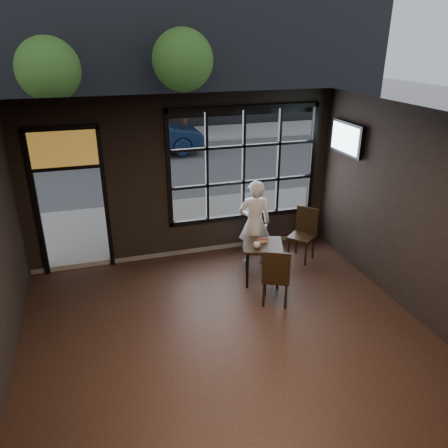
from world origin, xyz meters
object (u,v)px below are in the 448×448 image
object	(u,v)px
cafe_table	(262,262)
man	(254,223)
chair_near	(276,275)
navy_car	(147,135)

from	to	relation	value
cafe_table	man	size ratio (longest dim) A/B	0.44
chair_near	cafe_table	bearing A→B (deg)	-67.41
cafe_table	chair_near	bearing A→B (deg)	-74.23
man	chair_near	bearing A→B (deg)	96.09
navy_car	cafe_table	bearing A→B (deg)	-175.49
chair_near	navy_car	distance (m)	10.45
cafe_table	navy_car	bearing A→B (deg)	113.57
cafe_table	man	world-z (taller)	man
cafe_table	chair_near	distance (m)	0.74
chair_near	navy_car	xyz separation A→B (m)	(-0.69, 10.42, 0.27)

